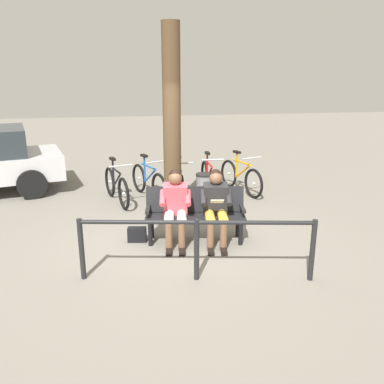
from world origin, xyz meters
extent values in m
plane|color=slate|center=(0.00, 0.00, 0.00)|extent=(40.00, 40.00, 0.00)
cube|color=black|center=(-0.28, -0.02, 0.42)|extent=(1.65, 0.68, 0.05)
cube|color=black|center=(-0.31, -0.21, 0.66)|extent=(1.60, 0.38, 0.42)
cube|color=black|center=(-1.03, 0.10, 0.56)|extent=(0.12, 0.40, 0.05)
cube|color=black|center=(0.47, -0.13, 0.56)|extent=(0.12, 0.40, 0.05)
cylinder|color=black|center=(-0.96, 0.26, 0.20)|extent=(0.07, 0.07, 0.40)
cylinder|color=black|center=(0.46, 0.04, 0.20)|extent=(0.07, 0.07, 0.40)
cylinder|color=black|center=(-1.01, -0.08, 0.20)|extent=(0.07, 0.07, 0.40)
cylinder|color=black|center=(0.41, -0.30, 0.20)|extent=(0.07, 0.07, 0.40)
cube|color=#262628|center=(-0.60, 0.01, 0.71)|extent=(0.42, 0.36, 0.55)
sphere|color=brown|center=(-0.60, 0.03, 1.06)|extent=(0.21, 0.21, 0.21)
sphere|color=black|center=(-0.60, 0.00, 1.10)|extent=(0.20, 0.20, 0.20)
cylinder|color=gold|center=(-0.67, 0.22, 0.49)|extent=(0.21, 0.42, 0.15)
cylinder|color=brown|center=(-0.64, 0.42, 0.23)|extent=(0.11, 0.11, 0.45)
cube|color=black|center=(-0.62, 0.52, 0.04)|extent=(0.12, 0.23, 0.07)
cylinder|color=#262628|center=(-0.78, 0.16, 0.77)|extent=(0.14, 0.31, 0.23)
cylinder|color=gold|center=(-0.47, 0.19, 0.49)|extent=(0.21, 0.42, 0.15)
cylinder|color=brown|center=(-0.44, 0.39, 0.23)|extent=(0.11, 0.11, 0.45)
cube|color=black|center=(-0.42, 0.49, 0.04)|extent=(0.12, 0.23, 0.07)
cylinder|color=#262628|center=(-0.38, 0.10, 0.77)|extent=(0.14, 0.31, 0.23)
cube|color=silver|center=(-0.55, 0.31, 0.77)|extent=(0.22, 0.15, 0.09)
cube|color=#D84C59|center=(0.03, -0.09, 0.71)|extent=(0.42, 0.36, 0.55)
sphere|color=brown|center=(0.04, -0.07, 1.06)|extent=(0.21, 0.21, 0.21)
sphere|color=black|center=(0.03, -0.10, 1.10)|extent=(0.20, 0.20, 0.20)
cylinder|color=white|center=(-0.03, 0.13, 0.49)|extent=(0.21, 0.42, 0.15)
cylinder|color=brown|center=(0.00, 0.32, 0.23)|extent=(0.11, 0.11, 0.45)
cube|color=black|center=(0.01, 0.42, 0.04)|extent=(0.12, 0.23, 0.07)
cylinder|color=#D84C59|center=(-0.15, 0.06, 0.77)|extent=(0.14, 0.31, 0.23)
cylinder|color=white|center=(0.16, 0.10, 0.49)|extent=(0.21, 0.42, 0.15)
cylinder|color=brown|center=(0.19, 0.29, 0.23)|extent=(0.11, 0.11, 0.45)
cube|color=black|center=(0.21, 0.39, 0.04)|extent=(0.12, 0.23, 0.07)
cylinder|color=#D84C59|center=(0.25, 0.00, 0.77)|extent=(0.14, 0.31, 0.23)
cube|color=black|center=(0.66, -0.16, 0.12)|extent=(0.32, 0.19, 0.24)
cylinder|color=#4C3823|center=(-0.11, -1.52, 1.77)|extent=(0.34, 0.34, 3.53)
cylinder|color=slate|center=(-0.75, -1.56, 0.35)|extent=(0.33, 0.33, 0.71)
cylinder|color=black|center=(-0.75, -1.56, 0.72)|extent=(0.35, 0.35, 0.03)
torus|color=black|center=(-1.97, -2.10, 0.33)|extent=(0.25, 0.65, 0.66)
cylinder|color=silver|center=(-1.97, -2.10, 0.33)|extent=(0.07, 0.07, 0.06)
torus|color=black|center=(-1.67, -3.08, 0.33)|extent=(0.25, 0.65, 0.66)
cylinder|color=silver|center=(-1.67, -3.08, 0.33)|extent=(0.07, 0.07, 0.06)
cylinder|color=orange|center=(-1.82, -2.59, 0.71)|extent=(0.22, 0.62, 0.04)
cylinder|color=orange|center=(-1.84, -2.52, 0.51)|extent=(0.21, 0.58, 0.43)
cylinder|color=orange|center=(-1.76, -2.77, 0.63)|extent=(0.04, 0.04, 0.55)
cube|color=black|center=(-1.76, -2.77, 0.91)|extent=(0.15, 0.24, 0.05)
cylinder|color=#B2B2B7|center=(-1.94, -2.20, 0.88)|extent=(0.47, 0.17, 0.03)
torus|color=black|center=(-1.05, -2.07, 0.33)|extent=(0.08, 0.66, 0.66)
cylinder|color=silver|center=(-1.05, -2.07, 0.33)|extent=(0.05, 0.06, 0.06)
torus|color=black|center=(-1.08, -3.09, 0.33)|extent=(0.08, 0.66, 0.66)
cylinder|color=silver|center=(-1.08, -3.09, 0.33)|extent=(0.05, 0.06, 0.06)
cylinder|color=#B71414|center=(-1.06, -2.58, 0.71)|extent=(0.05, 0.63, 0.04)
cylinder|color=#B71414|center=(-1.06, -2.50, 0.51)|extent=(0.05, 0.60, 0.43)
cylinder|color=#B71414|center=(-1.07, -2.76, 0.63)|extent=(0.04, 0.04, 0.55)
cube|color=black|center=(-1.07, -2.76, 0.91)|extent=(0.10, 0.22, 0.05)
cylinder|color=#B2B2B7|center=(-1.05, -2.17, 0.88)|extent=(0.48, 0.04, 0.03)
torus|color=black|center=(-0.34, -1.86, 0.33)|extent=(0.11, 0.66, 0.66)
cylinder|color=silver|center=(-0.34, -1.86, 0.33)|extent=(0.05, 0.06, 0.06)
torus|color=black|center=(-0.41, -2.88, 0.33)|extent=(0.11, 0.66, 0.66)
cylinder|color=silver|center=(-0.41, -2.88, 0.33)|extent=(0.05, 0.06, 0.06)
cylinder|color=#8C268C|center=(-0.37, -2.37, 0.71)|extent=(0.08, 0.63, 0.04)
cylinder|color=#8C268C|center=(-0.37, -2.29, 0.51)|extent=(0.08, 0.60, 0.43)
cylinder|color=#8C268C|center=(-0.39, -2.55, 0.63)|extent=(0.04, 0.04, 0.55)
cube|color=black|center=(-0.39, -2.55, 0.91)|extent=(0.11, 0.23, 0.05)
cylinder|color=#B2B2B7|center=(-0.35, -1.96, 0.88)|extent=(0.48, 0.07, 0.03)
torus|color=black|center=(0.11, -2.07, 0.33)|extent=(0.30, 0.64, 0.66)
cylinder|color=silver|center=(0.11, -2.07, 0.33)|extent=(0.07, 0.07, 0.06)
torus|color=black|center=(0.48, -3.02, 0.33)|extent=(0.30, 0.64, 0.66)
cylinder|color=silver|center=(0.48, -3.02, 0.33)|extent=(0.07, 0.07, 0.06)
cylinder|color=#1E519E|center=(0.29, -2.54, 0.71)|extent=(0.27, 0.60, 0.04)
cylinder|color=#1E519E|center=(0.26, -2.47, 0.51)|extent=(0.26, 0.57, 0.43)
cylinder|color=#1E519E|center=(0.36, -2.72, 0.63)|extent=(0.04, 0.04, 0.55)
cube|color=black|center=(0.36, -2.72, 0.91)|extent=(0.16, 0.24, 0.05)
cylinder|color=#B2B2B7|center=(0.14, -2.17, 0.88)|extent=(0.46, 0.21, 0.03)
torus|color=black|center=(0.85, -1.83, 0.33)|extent=(0.24, 0.65, 0.66)
cylinder|color=silver|center=(0.85, -1.83, 0.33)|extent=(0.06, 0.07, 0.06)
torus|color=black|center=(1.13, -2.81, 0.33)|extent=(0.24, 0.65, 0.66)
cylinder|color=silver|center=(1.13, -2.81, 0.33)|extent=(0.06, 0.07, 0.06)
cylinder|color=black|center=(0.99, -2.32, 0.71)|extent=(0.21, 0.62, 0.04)
cylinder|color=black|center=(0.97, -2.24, 0.51)|extent=(0.20, 0.58, 0.43)
cylinder|color=black|center=(1.04, -2.50, 0.63)|extent=(0.04, 0.04, 0.55)
cube|color=black|center=(1.04, -2.50, 0.91)|extent=(0.15, 0.24, 0.05)
cylinder|color=#B2B2B7|center=(0.87, -1.93, 0.88)|extent=(0.47, 0.16, 0.03)
cylinder|color=black|center=(-1.55, 1.52, 0.42)|extent=(0.07, 0.07, 0.85)
cylinder|color=black|center=(-0.06, 1.24, 0.42)|extent=(0.07, 0.07, 0.85)
cylinder|color=black|center=(1.43, 0.95, 0.42)|extent=(0.07, 0.07, 0.85)
cylinder|color=black|center=(-0.06, 1.24, 0.81)|extent=(2.99, 0.63, 0.06)
cylinder|color=black|center=(2.81, -2.95, 0.32)|extent=(0.67, 0.37, 0.64)
cylinder|color=black|center=(3.24, -4.69, 0.32)|extent=(0.67, 0.37, 0.64)
camera|label=1|loc=(0.85, 5.96, 2.65)|focal=37.45mm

